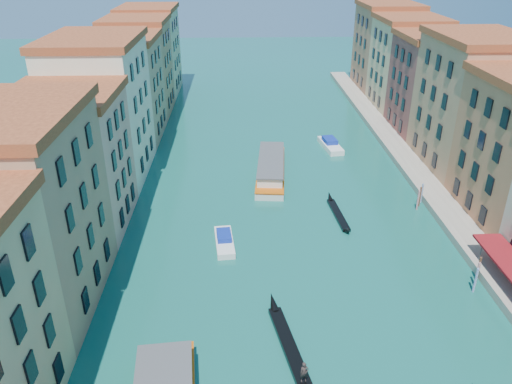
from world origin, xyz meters
TOP-DOWN VIEW (x-y plane):
  - left_bank_palazzos at (-26.00, 64.68)m, footprint 12.80×128.40m
  - right_bank_palazzos at (30.00, 65.00)m, footprint 12.80×128.40m
  - quay at (22.00, 65.00)m, footprint 4.00×140.00m
  - vaporetto_far at (-0.62, 69.28)m, footprint 5.73×18.42m
  - gondola_fore at (-1.41, 31.60)m, footprint 3.48×13.32m
  - gondola_far at (7.44, 55.76)m, footprint 1.67×11.06m
  - motorboat_mid at (-7.51, 49.14)m, footprint 2.69×6.72m
  - motorboat_far at (10.66, 80.50)m, footprint 3.60×8.17m

SIDE VIEW (x-z plane):
  - gondola_far at x=7.44m, z-range -0.46..1.10m
  - gondola_fore at x=-1.41m, z-range -0.89..1.79m
  - quay at x=22.00m, z-range 0.00..1.00m
  - motorboat_mid at x=-7.51m, z-range -0.15..1.21m
  - motorboat_far at x=10.66m, z-range -0.18..1.45m
  - vaporetto_far at x=-0.62m, z-range -0.13..2.56m
  - left_bank_palazzos at x=-26.00m, z-range -0.79..20.21m
  - right_bank_palazzos at x=30.00m, z-range -0.75..20.25m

